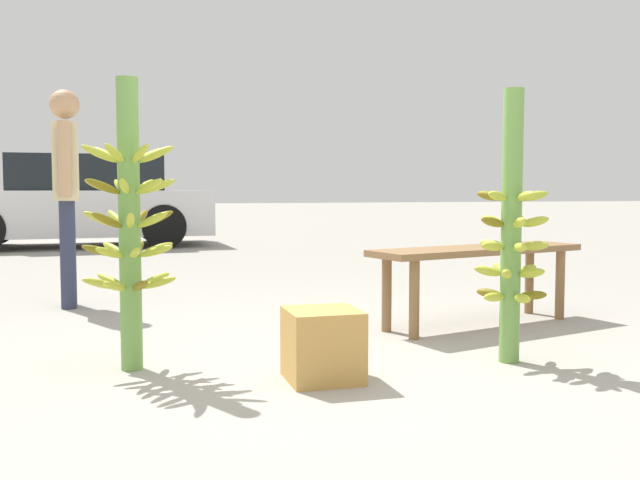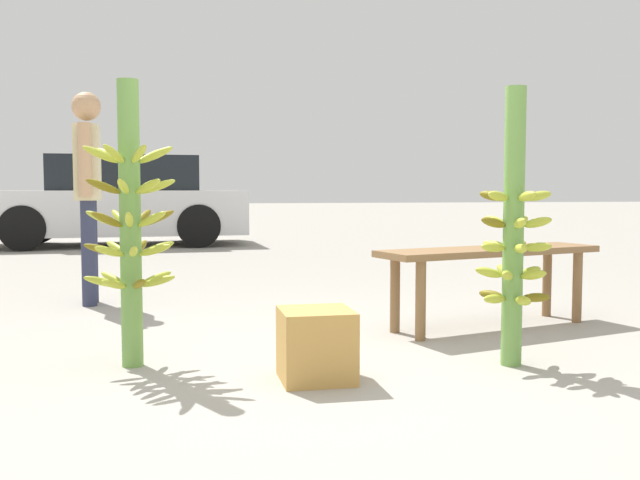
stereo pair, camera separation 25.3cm
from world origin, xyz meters
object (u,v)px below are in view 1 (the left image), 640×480
at_px(banana_stalk_left, 129,223).
at_px(parked_car, 79,203).
at_px(produce_crate, 323,345).
at_px(vendor_person, 66,177).
at_px(banana_stalk_center, 511,233).
at_px(market_bench, 478,259).

distance_m(banana_stalk_left, parked_car, 7.82).
bearing_deg(banana_stalk_left, produce_crate, -27.42).
xyz_separation_m(vendor_person, parked_car, (-0.24, 5.79, -0.29)).
height_order(banana_stalk_left, produce_crate, banana_stalk_left).
bearing_deg(parked_car, banana_stalk_left, -177.85).
height_order(vendor_person, parked_car, vendor_person).
bearing_deg(produce_crate, parked_car, 100.31).
bearing_deg(banana_stalk_left, banana_stalk_center, -10.86).
xyz_separation_m(vendor_person, produce_crate, (1.25, -2.43, -0.79)).
bearing_deg(vendor_person, produce_crate, -154.86).
relative_size(vendor_person, produce_crate, 4.89).
height_order(vendor_person, produce_crate, vendor_person).
bearing_deg(banana_stalk_left, vendor_person, 101.92).
bearing_deg(banana_stalk_center, produce_crate, -175.32).
xyz_separation_m(banana_stalk_center, parked_car, (-2.49, 8.14, 0.01)).
bearing_deg(vendor_person, banana_stalk_center, -138.42).
bearing_deg(market_bench, parked_car, 95.52).
distance_m(banana_stalk_center, vendor_person, 3.26).
relative_size(banana_stalk_left, vendor_person, 0.88).
distance_m(banana_stalk_left, produce_crate, 1.08).
bearing_deg(parked_car, market_bench, -161.58).
distance_m(vendor_person, produce_crate, 2.84).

